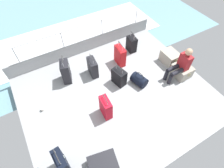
% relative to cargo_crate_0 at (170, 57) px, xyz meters
% --- Properties ---
extents(ground_plane, '(4.40, 5.20, 0.06)m').
position_rel_cargo_crate_0_xyz_m(ground_plane, '(0.30, -2.17, -0.22)').
color(ground_plane, '#939699').
extents(gunwale_port, '(0.06, 5.20, 0.45)m').
position_rel_cargo_crate_0_xyz_m(gunwale_port, '(-1.87, -2.17, 0.03)').
color(gunwale_port, '#939699').
rests_on(gunwale_port, ground_plane).
extents(railing_port, '(0.04, 4.20, 1.02)m').
position_rel_cargo_crate_0_xyz_m(railing_port, '(-1.87, -2.17, 0.59)').
color(railing_port, silver).
rests_on(railing_port, ground_plane).
extents(sea_wake, '(12.00, 12.00, 0.01)m').
position_rel_cargo_crate_0_xyz_m(sea_wake, '(-3.30, -2.17, -0.53)').
color(sea_wake, '#6B99A8').
rests_on(sea_wake, ground_plane).
extents(cargo_crate_0, '(0.58, 0.44, 0.38)m').
position_rel_cargo_crate_0_xyz_m(cargo_crate_0, '(0.00, 0.00, 0.00)').
color(cargo_crate_0, '#9E9989').
rests_on(cargo_crate_0, ground_plane).
extents(cargo_crate_1, '(0.57, 0.48, 0.34)m').
position_rel_cargo_crate_0_xyz_m(cargo_crate_1, '(0.62, -0.06, -0.02)').
color(cargo_crate_1, '#9E9989').
rests_on(cargo_crate_1, ground_plane).
extents(passenger_seated, '(0.34, 0.66, 1.04)m').
position_rel_cargo_crate_0_xyz_m(passenger_seated, '(0.62, -0.24, 0.34)').
color(passenger_seated, maroon).
rests_on(passenger_seated, ground_plane).
extents(suitcase_0, '(0.46, 0.24, 0.79)m').
position_rel_cargo_crate_0_xyz_m(suitcase_0, '(-0.76, -1.44, 0.12)').
color(suitcase_0, red).
rests_on(suitcase_0, ground_plane).
extents(suitcase_1, '(0.47, 0.26, 0.71)m').
position_rel_cargo_crate_0_xyz_m(suitcase_1, '(-0.76, -2.41, 0.09)').
color(suitcase_1, black).
rests_on(suitcase_1, ground_plane).
extents(suitcase_2, '(0.63, 0.70, 0.27)m').
position_rel_cargo_crate_0_xyz_m(suitcase_2, '(1.84, -3.44, -0.06)').
color(suitcase_2, black).
rests_on(suitcase_2, ground_plane).
extents(suitcase_3, '(0.46, 0.35, 0.86)m').
position_rel_cargo_crate_0_xyz_m(suitcase_3, '(-0.94, -3.19, 0.16)').
color(suitcase_3, black).
rests_on(suitcase_3, ground_plane).
extents(suitcase_4, '(0.45, 0.22, 0.85)m').
position_rel_cargo_crate_0_xyz_m(suitcase_4, '(1.42, -4.16, 0.16)').
color(suitcase_4, black).
rests_on(suitcase_4, ground_plane).
extents(suitcase_5, '(0.46, 0.33, 0.65)m').
position_rel_cargo_crate_0_xyz_m(suitcase_5, '(-0.05, -1.91, 0.07)').
color(suitcase_5, black).
rests_on(suitcase_5, ground_plane).
extents(suitcase_6, '(0.42, 0.22, 0.71)m').
position_rel_cargo_crate_0_xyz_m(suitcase_6, '(0.68, -2.74, 0.11)').
color(suitcase_6, '#B70C1E').
rests_on(suitcase_6, ground_plane).
extents(suitcase_7, '(0.37, 0.26, 0.71)m').
position_rel_cargo_crate_0_xyz_m(suitcase_7, '(-1.10, -0.77, 0.07)').
color(suitcase_7, black).
rests_on(suitcase_7, ground_plane).
extents(duffel_bag, '(0.53, 0.43, 0.46)m').
position_rel_cargo_crate_0_xyz_m(duffel_bag, '(0.27, -1.41, -0.03)').
color(duffel_bag, black).
rests_on(duffel_bag, ground_plane).
extents(paper_cup, '(0.08, 0.08, 0.10)m').
position_rel_cargo_crate_0_xyz_m(paper_cup, '(-0.25, -4.17, -0.14)').
color(paper_cup, white).
rests_on(paper_cup, ground_plane).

